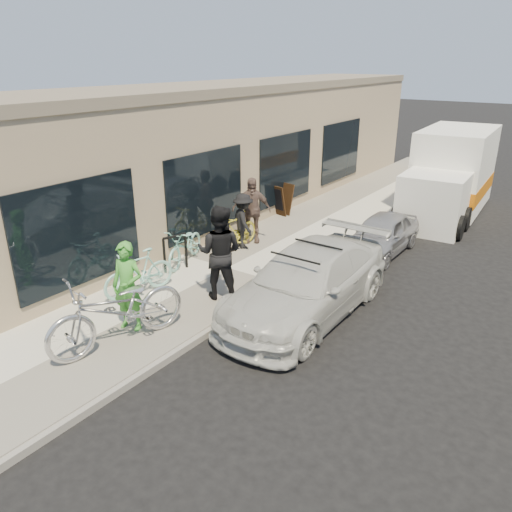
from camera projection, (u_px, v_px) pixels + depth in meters
The scene contains 17 objects.
ground at pixel (211, 354), 9.00m from camera, with size 120.00×120.00×0.00m, color black.
sidewalk at pixel (227, 270), 12.32m from camera, with size 3.00×34.00×0.15m, color beige.
curb at pixel (280, 286), 11.49m from camera, with size 0.12×34.00×0.13m, color gray.
storefront at pixel (243, 147), 17.08m from camera, with size 3.60×20.00×4.22m.
bike_rack at pixel (175, 249), 11.96m from camera, with size 0.25×0.61×0.90m.
sandwich_board at pixel (281, 200), 16.26m from camera, with size 0.71×0.72×1.00m.
sedan_white at pixel (307, 283), 10.17m from camera, with size 1.94×4.77×1.42m.
sedan_silver at pixel (381, 234), 13.43m from camera, with size 1.26×3.14×1.07m, color #A1A0A6.
moving_truck at pixel (450, 177), 16.75m from camera, with size 2.48×5.75×2.76m.
tandem_bike at pixel (118, 311), 8.75m from camera, with size 0.91×2.61×1.37m, color silver.
woman_rider at pixel (128, 286), 9.25m from camera, with size 0.63×0.41×1.73m, color green.
man_standing at pixel (220, 253), 10.45m from camera, with size 0.99×0.77×2.04m, color black.
cruiser_bike_a at pixel (139, 273), 10.76m from camera, with size 0.47×1.66×1.00m, color #92DACB.
cruiser_bike_b at pixel (185, 245), 12.42m from camera, with size 0.62×1.79×0.94m, color #92DACB.
cruiser_bike_c at pixel (235, 231), 13.36m from camera, with size 0.47×1.66×1.00m, color gold.
bystander_a at pixel (243, 221), 13.34m from camera, with size 0.97×0.56×1.50m, color black.
bystander_b at pixel (251, 210), 13.72m from camera, with size 1.07×0.44×1.82m, color brown.
Camera 1 is at (5.13, -5.80, 4.97)m, focal length 35.00 mm.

